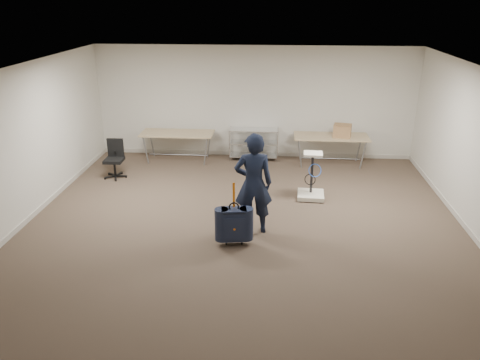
{
  "coord_description": "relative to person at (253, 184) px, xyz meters",
  "views": [
    {
      "loc": [
        0.53,
        -7.15,
        3.93
      ],
      "look_at": [
        -0.05,
        0.3,
        0.96
      ],
      "focal_mm": 35.0,
      "sensor_mm": 36.0,
      "label": 1
    }
  ],
  "objects": [
    {
      "name": "ground",
      "position": [
        -0.19,
        -0.27,
        -0.91
      ],
      "size": [
        9.0,
        9.0,
        0.0
      ],
      "primitive_type": "plane",
      "color": "#413427",
      "rests_on": "ground"
    },
    {
      "name": "room_shell",
      "position": [
        -0.19,
        1.11,
        -0.86
      ],
      "size": [
        8.0,
        9.0,
        9.0
      ],
      "color": "beige",
      "rests_on": "ground"
    },
    {
      "name": "folding_table_left",
      "position": [
        -2.09,
        3.68,
        -0.23
      ],
      "size": [
        1.8,
        0.75,
        0.73
      ],
      "color": "tan",
      "rests_on": "ground"
    },
    {
      "name": "folding_table_right",
      "position": [
        1.71,
        3.68,
        -0.23
      ],
      "size": [
        1.8,
        0.75,
        0.73
      ],
      "color": "tan",
      "rests_on": "ground"
    },
    {
      "name": "wire_shelf",
      "position": [
        -0.19,
        3.93,
        -0.47
      ],
      "size": [
        1.22,
        0.47,
        0.8
      ],
      "color": "silver",
      "rests_on": "ground"
    },
    {
      "name": "person",
      "position": [
        0.0,
        0.0,
        0.0
      ],
      "size": [
        0.71,
        0.51,
        1.81
      ],
      "primitive_type": "imported",
      "rotation": [
        0.0,
        0.0,
        3.26
      ],
      "color": "black",
      "rests_on": "ground"
    },
    {
      "name": "suitcase",
      "position": [
        -0.29,
        -0.52,
        -0.52
      ],
      "size": [
        0.44,
        0.29,
        1.12
      ],
      "color": "black",
      "rests_on": "ground"
    },
    {
      "name": "office_chair",
      "position": [
        -3.3,
        2.42,
        -0.64
      ],
      "size": [
        0.53,
        0.53,
        0.87
      ],
      "color": "black",
      "rests_on": "ground"
    },
    {
      "name": "equipment_cart",
      "position": [
        1.12,
        1.55,
        -0.65
      ],
      "size": [
        0.56,
        0.56,
        0.98
      ],
      "color": "beige",
      "rests_on": "ground"
    },
    {
      "name": "cardboard_box",
      "position": [
        1.96,
        3.62,
        -0.02
      ],
      "size": [
        0.47,
        0.39,
        0.31
      ],
      "primitive_type": "cube",
      "rotation": [
        0.0,
        0.0,
        -0.22
      ],
      "color": "#9C7448",
      "rests_on": "folding_table_right"
    }
  ]
}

